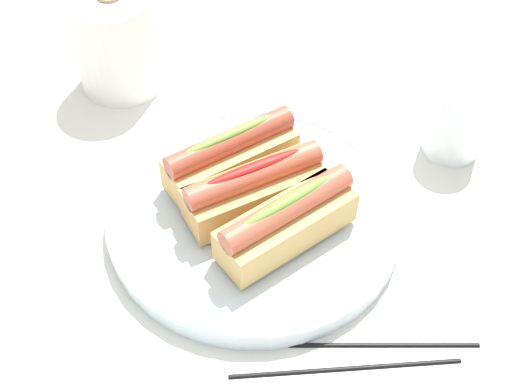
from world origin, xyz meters
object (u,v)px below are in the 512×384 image
Objects in this scene: hotdog_back at (256,187)px; chopstick_far at (346,368)px; hotdog_side at (228,156)px; paper_towel_roll at (117,41)px; serving_bowl at (256,212)px; hotdog_front at (287,221)px; chopstick_near at (365,344)px; water_glass at (456,123)px.

hotdog_back is 0.21m from chopstick_far.
paper_towel_roll reaches higher than hotdog_side.
serving_bowl is 1.47× the size of chopstick_far.
hotdog_front is at bearing 107.35° from chopstick_far.
serving_bowl is 0.04m from hotdog_back.
hotdog_side is at bearing 96.07° from hotdog_front.
chopstick_far is (-0.01, -0.20, -0.05)m from hotdog_back.
serving_bowl reaches higher than chopstick_near.
water_glass is at bearing -45.04° from paper_towel_roll.
paper_towel_roll reaches higher than chopstick_near.
chopstick_near is at bearing -143.89° from water_glass.
hotdog_side is at bearing 166.49° from water_glass.
hotdog_side is 0.70× the size of chopstick_far.
hotdog_front is 1.73× the size of water_glass.
serving_bowl is 0.19m from chopstick_near.
hotdog_side reaches higher than chopstick_far.
serving_bowl is 2.41× the size of paper_towel_roll.
chopstick_near is at bearing -83.85° from hotdog_back.
water_glass reaches higher than chopstick_far.
chopstick_far is (-0.02, -0.14, -0.05)m from hotdog_front.
hotdog_side is at bearing 124.15° from chopstick_near.
chopstick_near is at bearing -82.62° from paper_towel_roll.
paper_towel_roll is (-0.05, 0.35, 0.01)m from hotdog_front.
hotdog_back reaches higher than chopstick_far.
serving_bowl is 0.30m from paper_towel_roll.
water_glass is 0.41× the size of chopstick_far.
hotdog_side is 0.70× the size of chopstick_near.
hotdog_back is at bearing 124.16° from chopstick_near.
paper_towel_roll reaches higher than hotdog_back.
hotdog_back is 0.98× the size of hotdog_side.
serving_bowl is 0.07m from hotdog_front.
hotdog_back is at bearing -81.85° from paper_towel_roll.
chopstick_near is (0.02, -0.19, -0.05)m from hotdog_back.
water_glass is 0.33m from chopstick_far.
paper_towel_roll is at bearing 98.63° from hotdog_side.
hotdog_front is (0.01, -0.05, 0.04)m from serving_bowl.
paper_towel_roll is 0.50m from chopstick_far.
serving_bowl is at bearing -83.93° from hotdog_side.
chopstick_far is (-0.03, -0.01, 0.00)m from chopstick_near.
serving_bowl is at bearing 110.76° from chopstick_far.
paper_towel_roll reaches higher than serving_bowl.
hotdog_back is at bearing 110.76° from chopstick_far.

